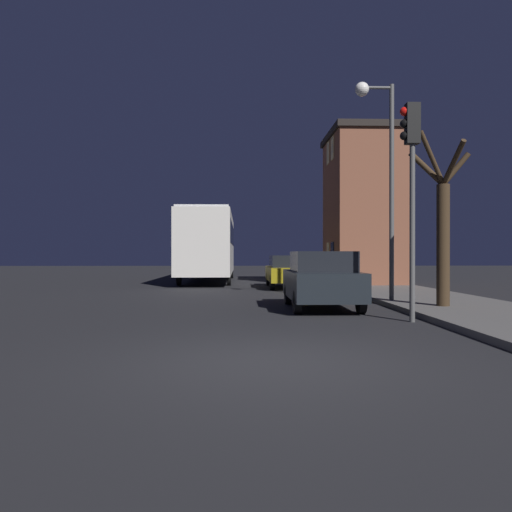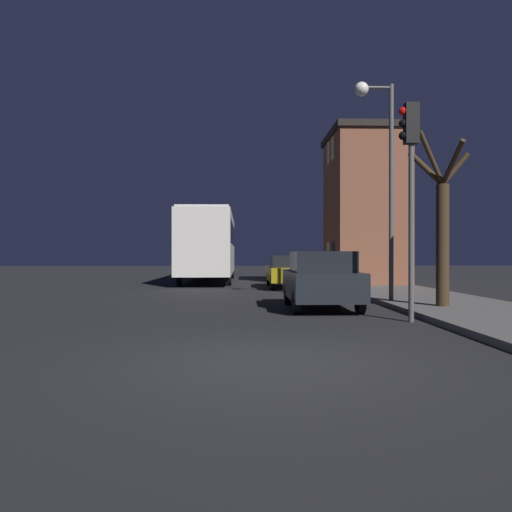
% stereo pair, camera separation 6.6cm
% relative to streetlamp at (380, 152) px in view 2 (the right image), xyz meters
% --- Properties ---
extents(ground_plane, '(120.00, 120.00, 0.00)m').
position_rel_streetlamp_xyz_m(ground_plane, '(-3.76, -7.76, -4.58)').
color(ground_plane, black).
extents(brick_building, '(3.54, 4.75, 7.30)m').
position_rel_streetlamp_xyz_m(brick_building, '(1.83, 9.23, -0.77)').
color(brick_building, brown).
rests_on(brick_building, sidewalk).
extents(streetlamp, '(1.18, 0.42, 6.51)m').
position_rel_streetlamp_xyz_m(streetlamp, '(0.00, 0.00, 0.00)').
color(streetlamp, '#4C4C4C').
rests_on(streetlamp, sidewalk).
extents(traffic_light, '(0.43, 0.24, 4.85)m').
position_rel_streetlamp_xyz_m(traffic_light, '(-0.40, -3.84, -1.12)').
color(traffic_light, '#4C4C4C').
rests_on(traffic_light, ground).
extents(bare_tree, '(1.55, 1.45, 4.52)m').
position_rel_streetlamp_xyz_m(bare_tree, '(1.14, -1.82, -2.40)').
color(bare_tree, '#382819').
rests_on(bare_tree, sidewalk).
extents(bus, '(2.62, 11.50, 3.76)m').
position_rel_streetlamp_xyz_m(bus, '(-5.95, 13.17, -2.34)').
color(bus, beige).
rests_on(bus, ground).
extents(car_near_lane, '(1.80, 3.83, 1.58)m').
position_rel_streetlamp_xyz_m(car_near_lane, '(-1.95, -1.09, -3.77)').
color(car_near_lane, black).
rests_on(car_near_lane, ground).
extents(car_mid_lane, '(1.83, 4.61, 1.46)m').
position_rel_streetlamp_xyz_m(car_mid_lane, '(-2.03, 7.60, -3.80)').
color(car_mid_lane, olive).
rests_on(car_mid_lane, ground).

